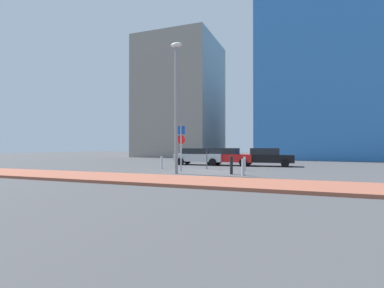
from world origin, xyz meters
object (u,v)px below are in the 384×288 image
Objects in this scene: parking_sign_post at (181,142)px; traffic_bollard_mid at (231,165)px; traffic_bollard_edge at (243,167)px; parked_car_black at (266,157)px; street_lamp at (176,97)px; traffic_bollard_far at (245,164)px; parked_car_red at (228,156)px; parking_meter at (207,156)px; parked_car_silver at (198,156)px; traffic_bollard_near at (162,163)px.

traffic_bollard_mid is at bearing -12.61° from parking_sign_post.
parked_car_black is at bearing 88.29° from traffic_bollard_edge.
parking_sign_post is 0.38× the size of street_lamp.
traffic_bollard_far is at bearing 99.11° from traffic_bollard_edge.
parked_car_red is at bearing 109.40° from traffic_bollard_edge.
parked_car_red is 4.11× the size of traffic_bollard_mid.
traffic_bollard_mid is at bearing -51.50° from parking_meter.
street_lamp is (-1.07, -8.65, 3.83)m from parked_car_red.
traffic_bollard_far reaches higher than traffic_bollard_edge.
parked_car_silver is at bearing 136.63° from traffic_bollard_far.
street_lamp is 6.51m from traffic_bollard_far.
parked_car_black is 10.51m from street_lamp.
parked_car_red is at bearing 115.47° from traffic_bollard_far.
parked_car_red is 8.77m from traffic_bollard_edge.
street_lamp is at bearing -174.48° from traffic_bollard_edge.
street_lamp is (1.58, -8.39, 3.84)m from parked_car_silver.
parking_sign_post reaches higher than parking_meter.
traffic_bollard_mid is (-1.05, -7.92, -0.26)m from parked_car_black.
parking_sign_post reaches higher than traffic_bollard_far.
parked_car_black is (3.16, 0.18, -0.00)m from parked_car_red.
street_lamp reaches higher than traffic_bollard_far.
parking_meter is at bearing -128.26° from parked_car_black.
parking_meter is (0.98, 2.48, -0.94)m from parking_sign_post.
traffic_bollard_edge is (3.41, -3.80, -0.50)m from parking_meter.
traffic_bollard_edge is (4.39, -1.32, -1.44)m from parking_sign_post.
traffic_bollard_near is at bearing -123.46° from parked_car_red.
parking_meter is 5.58m from street_lamp.
parked_car_red is 4.65× the size of traffic_bollard_near.
parking_meter is at bearing -62.93° from parked_car_silver.
street_lamp is at bearing -164.12° from traffic_bollard_mid.
parked_car_black reaches higher than parked_car_red.
parked_car_red is 1.42× the size of parking_sign_post.
traffic_bollard_near is at bearing 129.53° from street_lamp.
parked_car_silver is 0.95× the size of parked_car_black.
parked_car_black is 8.45m from traffic_bollard_edge.
traffic_bollard_far is at bearing -64.53° from parked_car_red.
street_lamp reaches higher than traffic_bollard_edge.
parking_sign_post is 4.56m from traffic_bollard_far.
traffic_bollard_edge is at bearing -48.12° from parking_meter.
parked_car_red is 6.63m from traffic_bollard_near.
parking_meter is 1.59× the size of traffic_bollard_far.
parked_car_red is 9.52m from street_lamp.
parked_car_silver is 5.37m from traffic_bollard_near.
parked_car_red is 8.03m from traffic_bollard_mid.
traffic_bollard_edge is at bearing -22.68° from traffic_bollard_near.
traffic_bollard_far is (2.39, -5.01, -0.31)m from parked_car_red.
street_lamp reaches higher than parked_car_red.
parked_car_red is 2.85× the size of parking_meter.
parking_sign_post is 3.22× the size of traffic_bollard_edge.
traffic_bollard_far is at bearing -43.37° from parked_car_silver.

